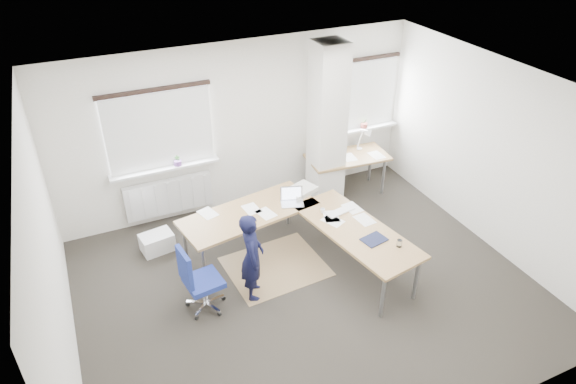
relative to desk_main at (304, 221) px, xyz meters
name	(u,v)px	position (x,y,z in m)	size (l,w,h in m)	color
ground	(307,288)	(-0.22, -0.58, -0.69)	(6.00, 6.00, 0.00)	#282520
room_shell	(307,160)	(-0.04, -0.13, 1.05)	(6.04, 5.04, 2.82)	silver
floor_mat	(276,266)	(-0.44, 0.01, -0.69)	(1.36, 1.15, 0.01)	olive
white_crate	(157,242)	(-1.91, 1.12, -0.55)	(0.47, 0.33, 0.28)	white
desk_main	(304,221)	(0.00, 0.00, 0.00)	(2.82, 2.63, 0.96)	olive
desk_side	(348,158)	(1.53, 1.40, -0.01)	(1.45, 0.81, 1.22)	olive
task_chair	(202,292)	(-1.63, -0.37, -0.41)	(0.55, 0.55, 1.01)	navy
person	(252,257)	(-0.93, -0.38, -0.05)	(0.47, 0.31, 1.28)	black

